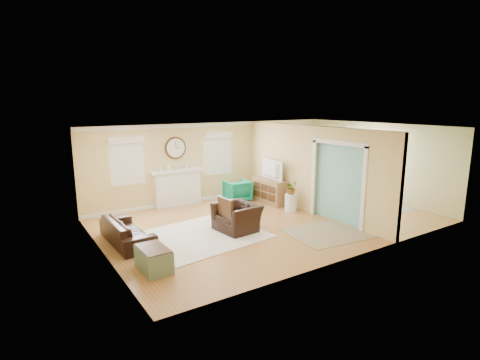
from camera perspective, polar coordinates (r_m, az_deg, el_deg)
name	(u,v)px	position (r m, az deg, el deg)	size (l,w,h in m)	color
floor	(270,220)	(10.62, 4.53, -6.15)	(9.00, 9.00, 0.00)	olive
wall_back	(217,161)	(12.77, -3.60, 2.90)	(9.00, 0.02, 2.60)	#D9B875
wall_front	(358,198)	(8.19, 17.56, -2.63)	(9.00, 0.02, 2.60)	#D9B875
wall_left	(100,197)	(8.40, -20.50, -2.47)	(0.02, 6.00, 2.60)	#D9B875
wall_right	(376,161)	(13.49, 20.00, 2.69)	(0.02, 6.00, 2.60)	#D9B875
ceiling	(271,127)	(10.13, 4.77, 7.99)	(9.00, 6.00, 0.02)	white
partition	(304,167)	(11.46, 9.80, 2.03)	(0.17, 6.00, 2.60)	#D9B875
fireplace	(178,187)	(12.14, -9.45, -1.08)	(1.70, 0.30, 1.17)	white
wall_clock	(175,148)	(12.00, -9.82, 4.84)	(0.70, 0.07, 0.70)	#432712
window_left	(127,158)	(11.50, -16.87, 3.25)	(1.05, 0.13, 1.42)	white
window_right	(218,151)	(12.70, -3.31, 4.49)	(1.05, 0.13, 1.42)	white
french_doors	(375,167)	(13.48, 19.82, 1.83)	(0.06, 1.70, 2.20)	white
pendant	(347,137)	(12.22, 16.01, 6.34)	(0.30, 0.30, 0.55)	gold
rug_cream	(201,235)	(9.46, -5.96, -8.40)	(2.88, 2.49, 0.02)	silver
rug_jute	(328,233)	(9.85, 13.27, -7.86)	(1.96, 1.60, 0.01)	#938660
rug_grey	(346,204)	(12.69, 15.89, -3.56)	(2.56, 3.20, 0.01)	gray
sofa	(127,231)	(9.27, -16.84, -7.46)	(1.96, 0.77, 0.57)	black
eames_chair	(237,217)	(9.69, -0.46, -5.70)	(1.08, 0.94, 0.70)	black
green_chair	(237,191)	(12.54, -0.42, -1.64)	(0.76, 0.78, 0.71)	#0A6B48
trunk	(154,259)	(7.68, -13.02, -11.68)	(0.52, 0.84, 0.48)	slate
credenza	(270,191)	(12.34, 4.53, -1.68)	(0.46, 1.35, 0.80)	olive
tv	(270,170)	(12.18, 4.52, 1.59)	(1.10, 0.14, 0.63)	black
garden_stool	(291,203)	(11.49, 7.75, -3.44)	(0.36, 0.36, 0.54)	white
potted_plant	(291,187)	(11.38, 7.81, -1.13)	(0.37, 0.32, 0.41)	#337F33
dining_table	(347,195)	(12.61, 15.97, -2.18)	(1.83, 1.02, 0.64)	#432712
dining_chair_n	(322,182)	(13.29, 12.46, -0.32)	(0.47, 0.47, 0.93)	gray
dining_chair_s	(374,195)	(11.92, 19.71, -2.18)	(0.41, 0.41, 0.90)	gray
dining_chair_w	(335,189)	(12.10, 14.22, -1.28)	(0.54, 0.54, 1.03)	white
dining_chair_e	(363,184)	(13.06, 18.24, -0.65)	(0.46, 0.46, 1.00)	gray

